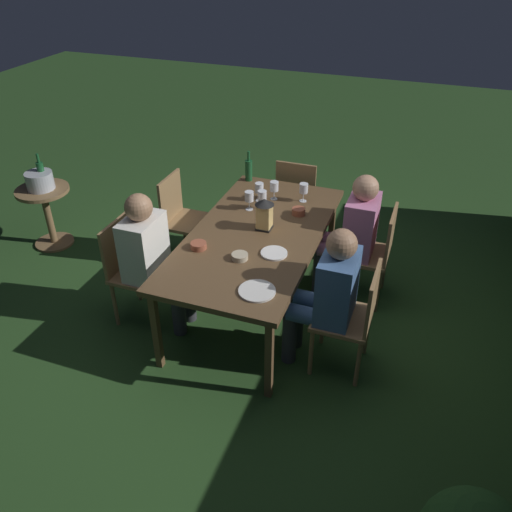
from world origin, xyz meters
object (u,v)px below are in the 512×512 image
Objects in this scene: wine_glass_c at (249,197)px; bowl_salad at (299,211)px; person_in_blue at (328,292)px; lantern_centerpiece at (264,212)px; green_bottle_on_table at (249,170)px; wine_glass_e at (262,196)px; chair_side_left_b at (133,267)px; plate_b at (257,291)px; chair_side_right_b at (353,315)px; person_in_pink at (352,231)px; side_table at (46,208)px; wine_glass_a at (259,189)px; plate_a at (274,253)px; chair_side_right_a at (374,251)px; bowl_bread at (240,256)px; wine_glass_d at (304,189)px; wine_glass_b at (274,187)px; bowl_olives at (199,245)px; chair_side_left_a at (183,216)px; ice_bucket at (40,180)px; dining_table at (256,238)px; chair_head_near at (298,195)px; person_in_cream at (152,255)px.

bowl_salad is (-0.06, 0.42, -0.09)m from wine_glass_c.
person_in_blue is 4.34× the size of lantern_centerpiece.
wine_glass_e is (0.50, 0.31, 0.01)m from green_bottle_on_table.
chair_side_left_b reaches higher than plate_b.
chair_side_right_b is 0.73m from plate_b.
chair_side_left_b is at bearing -103.54° from plate_b.
person_in_pink reaches higher than side_table.
wine_glass_e is at bearing 29.05° from wine_glass_a.
green_bottle_on_table is 1.32m from plate_a.
wine_glass_e is at bearing -87.57° from chair_side_right_a.
chair_side_right_a is 1.35m from plate_b.
chair_side_left_b is 7.74× the size of bowl_salad.
bowl_bread is (0.93, 0.18, -0.10)m from wine_glass_a.
green_bottle_on_table reaches higher than bowl_bread.
wine_glass_d is at bearing 99.17° from side_table.
wine_glass_b is at bearing 169.29° from wine_glass_e.
chair_side_left_a is at bearing -145.40° from bowl_olives.
green_bottle_on_table is 2.02m from ice_bucket.
ice_bucket reaches higher than chair_side_left_b.
person_in_blue is 6.80× the size of wine_glass_e.
plate_a and plate_b have the same top height.
dining_table is 16.32× the size of bowl_bread.
bowl_salad is at bearing -87.09° from chair_side_right_a.
bowl_bread is 2.44m from side_table.
dining_table is 2.33m from ice_bucket.
green_bottle_on_table is at bearing -159.07° from wine_glass_c.
lantern_centerpiece reaches higher than chair_side_left_b.
chair_side_left_b is at bearing -63.26° from chair_side_right_a.
chair_side_left_a is 1.02m from bowl_olives.
bowl_olives is (-0.37, -0.60, 0.02)m from plate_b.
chair_head_near is 0.73m from wine_glass_b.
bowl_bread is at bearing -2.73° from lantern_centerpiece.
person_in_blue is 9.42× the size of bowl_olives.
wine_glass_c is at bearing 138.90° from chair_side_left_b.
wine_glass_a reaches higher than chair_side_left_b.
person_in_pink reaches higher than chair_side_left_a.
ice_bucket is (-0.71, -3.01, 0.08)m from person_in_blue.
wine_glass_a reaches higher than chair_side_left_a.
green_bottle_on_table is at bearing -151.75° from lantern_centerpiece.
wine_glass_d reaches higher than chair_side_left_a.
wine_glass_e is (0.84, -0.09, 0.36)m from chair_head_near.
green_bottle_on_table reaches higher than chair_side_left_a.
ice_bucket is at bearing -86.40° from person_in_pink.
chair_side_right_a reaches higher than plate_b.
dining_table is at bearing -159.63° from plate_b.
wine_glass_a is 1.38× the size of bowl_olives.
bowl_olives is (1.61, -0.33, 0.27)m from chair_head_near.
chair_side_left_b is (0.00, -1.59, -0.15)m from person_in_blue.
bowl_bread is at bearing 94.55° from person_in_cream.
person_in_cream is 6.80× the size of wine_glass_a.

